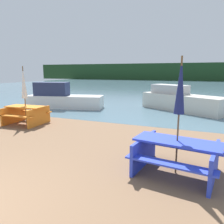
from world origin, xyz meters
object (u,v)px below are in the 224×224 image
object	(u,v)px
picnic_table_blue	(177,153)
umbrella_white	(24,83)
boat	(62,99)
picnic_table_orange	(26,113)
boat_second	(180,101)
umbrella_navy	(180,87)

from	to	relation	value
picnic_table_blue	umbrella_white	distance (m)	6.75
umbrella_white	boat	world-z (taller)	umbrella_white
picnic_table_orange	picnic_table_blue	bearing A→B (deg)	-19.57
boat_second	umbrella_navy	bearing A→B (deg)	-56.14
umbrella_navy	boat_second	world-z (taller)	umbrella_navy
picnic_table_orange	umbrella_navy	bearing A→B (deg)	-19.57
picnic_table_orange	boat_second	world-z (taller)	boat_second
picnic_table_blue	boat_second	xyz separation A→B (m)	(-0.69, 7.94, 0.11)
picnic_table_blue	boat_second	world-z (taller)	boat_second
umbrella_white	boat_second	world-z (taller)	umbrella_white
picnic_table_blue	umbrella_white	xyz separation A→B (m)	(-6.25, 2.22, 1.25)
picnic_table_blue	boat_second	distance (m)	7.97
picnic_table_blue	umbrella_navy	distance (m)	1.40
picnic_table_blue	boat	world-z (taller)	boat
umbrella_navy	boat_second	bearing A→B (deg)	94.95
picnic_table_orange	umbrella_navy	distance (m)	6.78
umbrella_white	boat	bearing A→B (deg)	104.47
umbrella_white	umbrella_navy	distance (m)	6.64
picnic_table_blue	umbrella_navy	xyz separation A→B (m)	(-0.00, 0.00, 1.40)
boat	picnic_table_blue	bearing A→B (deg)	-54.21
umbrella_white	picnic_table_blue	bearing A→B (deg)	-19.57
umbrella_white	umbrella_navy	world-z (taller)	umbrella_navy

